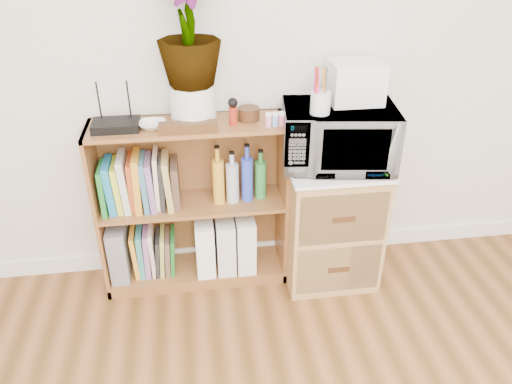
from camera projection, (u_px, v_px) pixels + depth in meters
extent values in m
cube|color=white|center=(254.00, 249.00, 3.07)|extent=(4.00, 0.02, 0.10)
cube|color=brown|center=(193.00, 206.00, 2.70)|extent=(1.00, 0.30, 0.95)
cube|color=#9E7542|center=(330.00, 222.00, 2.79)|extent=(0.50, 0.45, 0.70)
imported|color=silver|center=(338.00, 136.00, 2.52)|extent=(0.60, 0.45, 0.31)
cylinder|color=silver|center=(320.00, 103.00, 2.35)|extent=(0.09, 0.09, 0.10)
cube|color=white|center=(355.00, 82.00, 2.46)|extent=(0.26, 0.21, 0.20)
cube|color=black|center=(116.00, 125.00, 2.40)|extent=(0.22, 0.15, 0.04)
imported|color=silver|center=(153.00, 125.00, 2.41)|extent=(0.13, 0.13, 0.03)
cylinder|color=silver|center=(193.00, 104.00, 2.44)|extent=(0.22, 0.22, 0.19)
imported|color=#38732E|center=(188.00, 28.00, 2.26)|extent=(0.30, 0.30, 0.53)
cube|color=#3C2110|center=(188.00, 127.00, 2.37)|extent=(0.28, 0.07, 0.04)
cylinder|color=maroon|center=(233.00, 116.00, 2.43)|extent=(0.04, 0.04, 0.09)
cylinder|color=#37200F|center=(249.00, 114.00, 2.49)|extent=(0.11, 0.11, 0.06)
cube|color=pink|center=(275.00, 121.00, 2.42)|extent=(0.11, 0.04, 0.06)
cube|color=slate|center=(120.00, 248.00, 2.77)|extent=(0.10, 0.26, 0.32)
cube|color=white|center=(205.00, 243.00, 2.82)|extent=(0.10, 0.26, 0.32)
cube|color=silver|center=(225.00, 241.00, 2.83)|extent=(0.10, 0.26, 0.32)
cube|color=silver|center=(244.00, 239.00, 2.85)|extent=(0.10, 0.26, 0.33)
cube|color=#207A2D|center=(104.00, 187.00, 2.57)|extent=(0.03, 0.20, 0.26)
cube|color=teal|center=(111.00, 185.00, 2.57)|extent=(0.05, 0.20, 0.27)
cube|color=#C9D632|center=(118.00, 186.00, 2.58)|extent=(0.04, 0.20, 0.26)
cube|color=silver|center=(125.00, 182.00, 2.57)|extent=(0.05, 0.20, 0.30)
cube|color=#C74D22|center=(132.00, 184.00, 2.58)|extent=(0.03, 0.20, 0.27)
cube|color=orange|center=(138.00, 180.00, 2.58)|extent=(0.04, 0.20, 0.30)
cube|color=teal|center=(145.00, 182.00, 2.59)|extent=(0.03, 0.20, 0.28)
cube|color=slate|center=(151.00, 182.00, 2.59)|extent=(0.04, 0.20, 0.28)
cube|color=#F7E0C0|center=(157.00, 180.00, 2.59)|extent=(0.03, 0.20, 0.30)
cube|color=black|center=(162.00, 181.00, 2.60)|extent=(0.03, 0.20, 0.28)
cube|color=tan|center=(168.00, 180.00, 2.60)|extent=(0.04, 0.20, 0.28)
cube|color=#4E382C|center=(176.00, 184.00, 2.62)|extent=(0.04, 0.20, 0.23)
cylinder|color=gold|center=(218.00, 174.00, 2.63)|extent=(0.06, 0.06, 0.32)
cylinder|color=#ADB7C4|center=(232.00, 176.00, 2.64)|extent=(0.07, 0.07, 0.28)
cylinder|color=blue|center=(247.00, 172.00, 2.65)|extent=(0.06, 0.06, 0.32)
cylinder|color=#2D7C36|center=(261.00, 175.00, 2.67)|extent=(0.06, 0.06, 0.27)
cube|color=gold|center=(136.00, 251.00, 2.79)|extent=(0.04, 0.19, 0.27)
cube|color=teal|center=(141.00, 250.00, 2.80)|extent=(0.03, 0.19, 0.28)
cube|color=#906192|center=(147.00, 250.00, 2.80)|extent=(0.04, 0.19, 0.28)
cube|color=beige|center=(153.00, 249.00, 2.80)|extent=(0.03, 0.19, 0.28)
cube|color=#242424|center=(158.00, 252.00, 2.82)|extent=(0.04, 0.19, 0.23)
cube|color=#A5AB4F|center=(163.00, 251.00, 2.82)|extent=(0.04, 0.19, 0.25)
cube|color=brown|center=(168.00, 252.00, 2.83)|extent=(0.04, 0.19, 0.23)
cube|color=#1B6826|center=(173.00, 251.00, 2.83)|extent=(0.04, 0.19, 0.23)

